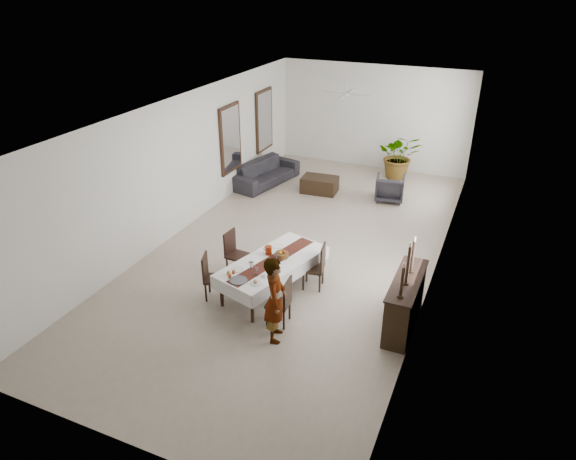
{
  "coord_description": "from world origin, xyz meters",
  "views": [
    {
      "loc": [
        3.85,
        -9.59,
        5.67
      ],
      "look_at": [
        0.23,
        -1.21,
        1.05
      ],
      "focal_mm": 32.0,
      "sensor_mm": 36.0,
      "label": 1
    }
  ],
  "objects_px": {
    "dining_table_top": "(273,262)",
    "woman": "(275,300)",
    "sideboard_body": "(405,304)",
    "sofa": "(266,172)",
    "red_pitcher": "(268,250)"
  },
  "relations": [
    {
      "from": "red_pitcher",
      "to": "woman",
      "type": "bearing_deg",
      "value": -60.84
    },
    {
      "from": "dining_table_top",
      "to": "sofa",
      "type": "xyz_separation_m",
      "value": [
        -2.64,
        5.15,
        -0.31
      ]
    },
    {
      "from": "dining_table_top",
      "to": "woman",
      "type": "height_order",
      "value": "woman"
    },
    {
      "from": "dining_table_top",
      "to": "sideboard_body",
      "type": "distance_m",
      "value": 2.61
    },
    {
      "from": "sideboard_body",
      "to": "sofa",
      "type": "distance_m",
      "value": 7.43
    },
    {
      "from": "red_pitcher",
      "to": "sideboard_body",
      "type": "xyz_separation_m",
      "value": [
        2.78,
        -0.3,
        -0.3
      ]
    },
    {
      "from": "sideboard_body",
      "to": "sofa",
      "type": "height_order",
      "value": "sideboard_body"
    },
    {
      "from": "dining_table_top",
      "to": "woman",
      "type": "bearing_deg",
      "value": -47.21
    },
    {
      "from": "dining_table_top",
      "to": "sideboard_body",
      "type": "bearing_deg",
      "value": 13.62
    },
    {
      "from": "woman",
      "to": "sofa",
      "type": "bearing_deg",
      "value": 8.35
    },
    {
      "from": "woman",
      "to": "sideboard_body",
      "type": "relative_size",
      "value": 1.0
    },
    {
      "from": "sideboard_body",
      "to": "sofa",
      "type": "bearing_deg",
      "value": 134.84
    },
    {
      "from": "red_pitcher",
      "to": "sideboard_body",
      "type": "height_order",
      "value": "sideboard_body"
    },
    {
      "from": "dining_table_top",
      "to": "woman",
      "type": "xyz_separation_m",
      "value": [
        0.66,
        -1.31,
        0.14
      ]
    },
    {
      "from": "dining_table_top",
      "to": "red_pitcher",
      "type": "bearing_deg",
      "value": 149.04
    }
  ]
}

